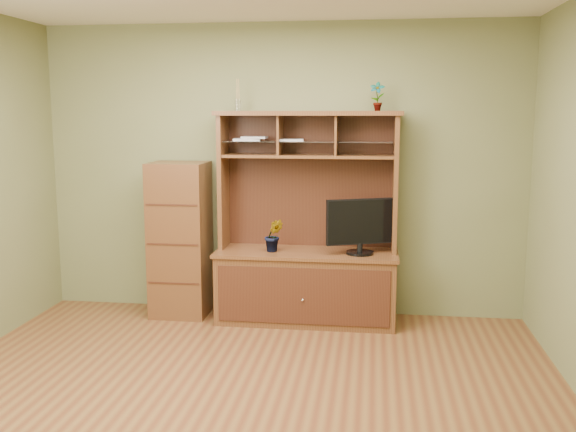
# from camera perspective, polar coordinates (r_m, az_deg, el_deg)

# --- Properties ---
(room) EXTENTS (4.54, 4.04, 2.74)m
(room) POSITION_cam_1_polar(r_m,az_deg,el_deg) (4.06, -4.69, 1.54)
(room) COLOR #5B301A
(room) RESTS_ON ground
(media_hutch) EXTENTS (1.66, 0.61, 1.90)m
(media_hutch) POSITION_cam_1_polar(r_m,az_deg,el_deg) (5.85, 1.67, -4.31)
(media_hutch) COLOR #462614
(media_hutch) RESTS_ON room
(monitor) EXTENTS (0.59, 0.28, 0.49)m
(monitor) POSITION_cam_1_polar(r_m,az_deg,el_deg) (5.66, 6.43, -0.81)
(monitor) COLOR black
(monitor) RESTS_ON media_hutch
(orchid_plant) EXTENTS (0.18, 0.16, 0.30)m
(orchid_plant) POSITION_cam_1_polar(r_m,az_deg,el_deg) (5.74, -1.27, -1.73)
(orchid_plant) COLOR #20511B
(orchid_plant) RESTS_ON media_hutch
(top_plant) EXTENTS (0.15, 0.11, 0.25)m
(top_plant) POSITION_cam_1_polar(r_m,az_deg,el_deg) (5.73, 7.93, 10.50)
(top_plant) COLOR #416C26
(top_plant) RESTS_ON media_hutch
(reed_diffuser) EXTENTS (0.06, 0.06, 0.28)m
(reed_diffuser) POSITION_cam_1_polar(r_m,az_deg,el_deg) (5.86, -4.48, 10.38)
(reed_diffuser) COLOR silver
(reed_diffuser) RESTS_ON media_hutch
(magazines) EXTENTS (0.65, 0.21, 0.04)m
(magazines) POSITION_cam_1_polar(r_m,az_deg,el_deg) (5.82, -2.21, 6.85)
(magazines) COLOR #BCBDC2
(magazines) RESTS_ON media_hutch
(side_cabinet) EXTENTS (0.51, 0.47, 1.43)m
(side_cabinet) POSITION_cam_1_polar(r_m,az_deg,el_deg) (6.06, -9.56, -2.06)
(side_cabinet) COLOR #462614
(side_cabinet) RESTS_ON room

